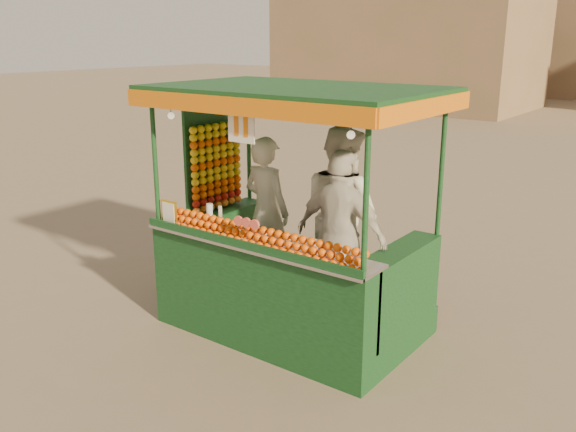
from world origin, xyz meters
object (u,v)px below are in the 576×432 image
Objects in this scene: juice_cart at (282,256)px; vendor_middle at (341,214)px; vendor_left at (267,211)px; vendor_right at (341,236)px.

vendor_middle is at bearing 51.34° from juice_cart.
juice_cart is 0.68m from vendor_left.
juice_cart reaches higher than vendor_middle.
vendor_right reaches higher than vendor_left.
vendor_left is at bearing -14.04° from vendor_right.
vendor_right is (0.25, -0.39, -0.08)m from vendor_middle.
juice_cart is at bearing 147.44° from vendor_left.
juice_cart is 0.70m from vendor_right.
juice_cart is 1.65× the size of vendor_right.
vendor_right is at bearing 169.83° from vendor_left.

